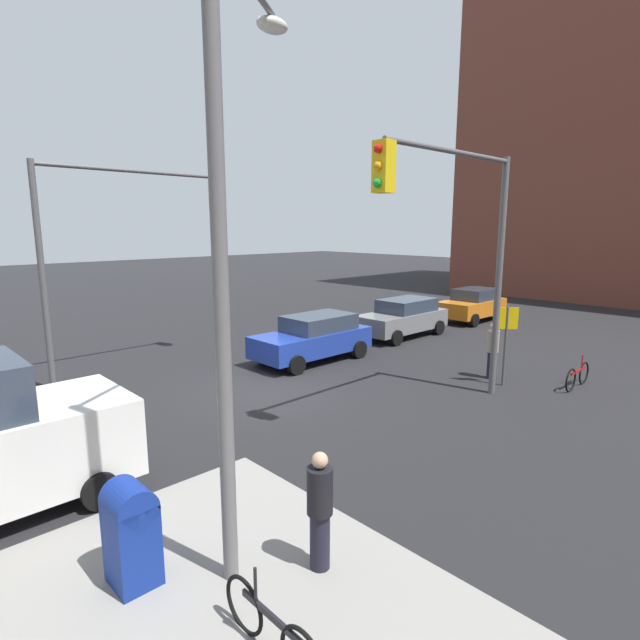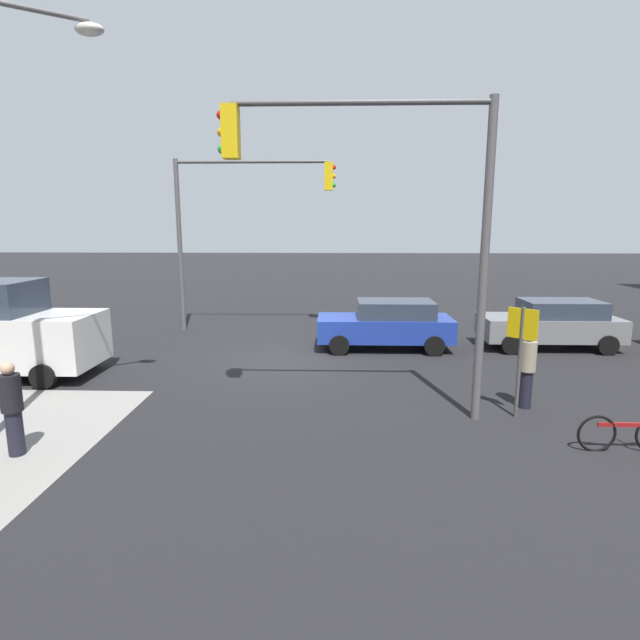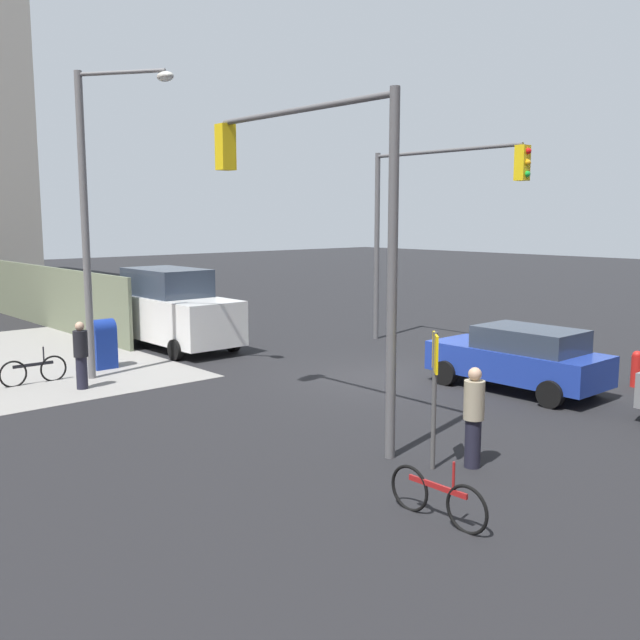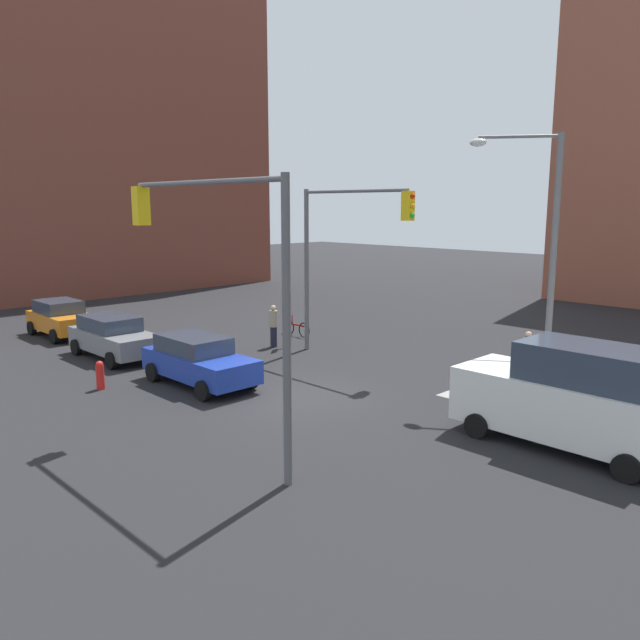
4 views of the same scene
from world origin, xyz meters
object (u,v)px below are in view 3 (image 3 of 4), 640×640
at_px(traffic_signal_nw_corner, 314,201).
at_px(fire_hydrant, 636,368).
at_px(traffic_signal_se_corner, 430,206).
at_px(pedestrian_waiting, 81,354).
at_px(hatchback_blue, 520,357).
at_px(pedestrian_crossing, 474,415).
at_px(street_lamp_corner, 97,202).
at_px(van_white_delivery, 173,309).
at_px(mailbox_blue, 103,342).
at_px(bicycle_at_crosswalk, 437,498).
at_px(bicycle_leaning_on_fence, 34,371).

relative_size(traffic_signal_nw_corner, fire_hydrant, 6.91).
relative_size(traffic_signal_se_corner, pedestrian_waiting, 3.77).
height_order(traffic_signal_se_corner, pedestrian_waiting, traffic_signal_se_corner).
height_order(hatchback_blue, pedestrian_crossing, pedestrian_crossing).
xyz_separation_m(street_lamp_corner, pedestrian_crossing, (-10.70, -1.79, -3.78)).
bearing_deg(van_white_delivery, traffic_signal_nw_corner, 165.20).
xyz_separation_m(van_white_delivery, pedestrian_waiting, (-3.59, 4.70, -0.38)).
relative_size(traffic_signal_nw_corner, van_white_delivery, 1.20).
distance_m(mailbox_blue, fire_hydrant, 14.50).
bearing_deg(traffic_signal_se_corner, hatchback_blue, 151.82).
xyz_separation_m(traffic_signal_nw_corner, mailbox_blue, (8.64, 0.50, -3.86)).
bearing_deg(hatchback_blue, bicycle_at_crosswalk, 115.17).
relative_size(street_lamp_corner, pedestrian_crossing, 4.51).
distance_m(traffic_signal_se_corner, van_white_delivery, 9.10).
xyz_separation_m(street_lamp_corner, fire_hydrant, (-9.90, -9.79, -4.22)).
distance_m(traffic_signal_se_corner, bicycle_at_crosswalk, 14.46).
relative_size(pedestrian_waiting, bicycle_at_crosswalk, 0.99).
height_order(pedestrian_waiting, bicycle_at_crosswalk, pedestrian_waiting).
bearing_deg(street_lamp_corner, fire_hydrant, -135.32).
distance_m(pedestrian_crossing, bicycle_leaning_on_fence, 11.91).
relative_size(mailbox_blue, pedestrian_crossing, 0.81).
height_order(street_lamp_corner, fire_hydrant, street_lamp_corner).
height_order(fire_hydrant, van_white_delivery, van_white_delivery).
xyz_separation_m(traffic_signal_se_corner, pedestrian_crossing, (-7.95, 8.30, -3.74)).
bearing_deg(bicycle_at_crosswalk, street_lamp_corner, -2.02).
height_order(traffic_signal_se_corner, bicycle_leaning_on_fence, traffic_signal_se_corner).
xyz_separation_m(traffic_signal_nw_corner, street_lamp_corner, (7.33, 1.09, 0.07)).
bearing_deg(hatchback_blue, mailbox_blue, 35.09).
height_order(pedestrian_crossing, bicycle_at_crosswalk, pedestrian_crossing).
height_order(traffic_signal_nw_corner, traffic_signal_se_corner, same).
distance_m(bicycle_leaning_on_fence, bicycle_at_crosswalk, 12.46).
bearing_deg(traffic_signal_se_corner, street_lamp_corner, 74.79).
xyz_separation_m(mailbox_blue, pedestrian_waiting, (-2.00, 1.50, 0.13)).
relative_size(street_lamp_corner, mailbox_blue, 5.59).
bearing_deg(bicycle_at_crosswalk, van_white_delivery, -16.06).
bearing_deg(bicycle_leaning_on_fence, pedestrian_crossing, -163.41).
xyz_separation_m(mailbox_blue, pedestrian_crossing, (-12.00, -1.20, 0.16)).
bearing_deg(pedestrian_waiting, mailbox_blue, 101.87).
xyz_separation_m(street_lamp_corner, bicycle_leaning_on_fence, (0.70, 1.61, -4.35)).
bearing_deg(street_lamp_corner, traffic_signal_se_corner, -105.21).
relative_size(traffic_signal_se_corner, hatchback_blue, 1.47).
distance_m(fire_hydrant, van_white_delivery, 14.15).
bearing_deg(traffic_signal_nw_corner, van_white_delivery, -14.80).
height_order(traffic_signal_se_corner, mailbox_blue, traffic_signal_se_corner).
bearing_deg(pedestrian_waiting, street_lamp_corner, 86.15).
height_order(traffic_signal_se_corner, pedestrian_crossing, traffic_signal_se_corner).
bearing_deg(pedestrian_waiting, traffic_signal_se_corner, 38.21).
bearing_deg(pedestrian_crossing, street_lamp_corner, -163.84).
bearing_deg(fire_hydrant, pedestrian_waiting, 49.31).
bearing_deg(traffic_signal_nw_corner, mailbox_blue, 3.31).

